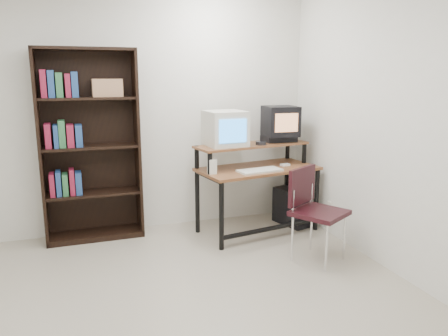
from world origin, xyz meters
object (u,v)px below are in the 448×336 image
object	(u,v)px
computer_desk	(257,170)
bookshelf	(90,145)
pc_tower	(291,207)
school_chair	(313,204)
crt_monitor	(225,129)
crt_tv	(280,121)

from	to	relation	value
computer_desk	bookshelf	bearing A→B (deg)	157.80
pc_tower	school_chair	distance (m)	1.03
pc_tower	bookshelf	xyz separation A→B (m)	(-2.21, 0.33, 0.81)
crt_monitor	pc_tower	xyz separation A→B (m)	(0.81, -0.04, -0.95)
computer_desk	pc_tower	size ratio (longest dim) A/B	3.09
school_chair	pc_tower	bearing A→B (deg)	43.68
crt_monitor	pc_tower	bearing A→B (deg)	-7.37
school_chair	crt_monitor	bearing A→B (deg)	88.50
pc_tower	school_chair	world-z (taller)	school_chair
pc_tower	school_chair	size ratio (longest dim) A/B	0.51
crt_tv	school_chair	size ratio (longest dim) A/B	0.43
crt_tv	bookshelf	xyz separation A→B (m)	(-2.09, 0.23, -0.20)
pc_tower	crt_monitor	bearing A→B (deg)	162.05
computer_desk	crt_tv	distance (m)	0.64
crt_tv	pc_tower	xyz separation A→B (m)	(0.12, -0.09, -1.01)
school_chair	bookshelf	size ratio (longest dim) A/B	0.44
computer_desk	bookshelf	size ratio (longest dim) A/B	0.69
crt_tv	pc_tower	bearing A→B (deg)	-32.87
crt_tv	bookshelf	bearing A→B (deg)	177.05
school_chair	bookshelf	bearing A→B (deg)	116.55
crt_monitor	bookshelf	bearing A→B (deg)	163.95
pc_tower	bookshelf	world-z (taller)	bookshelf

